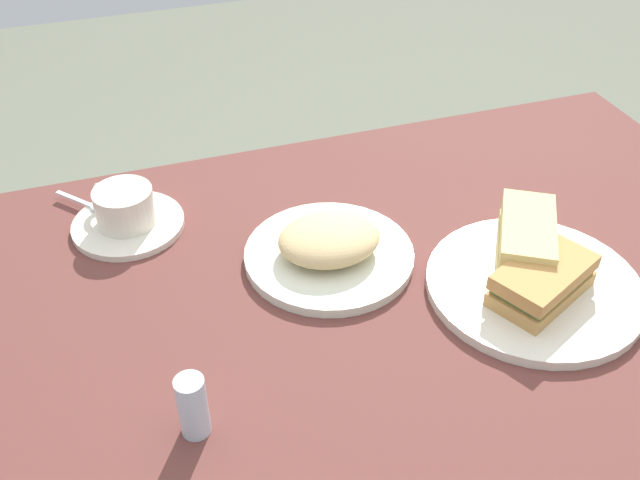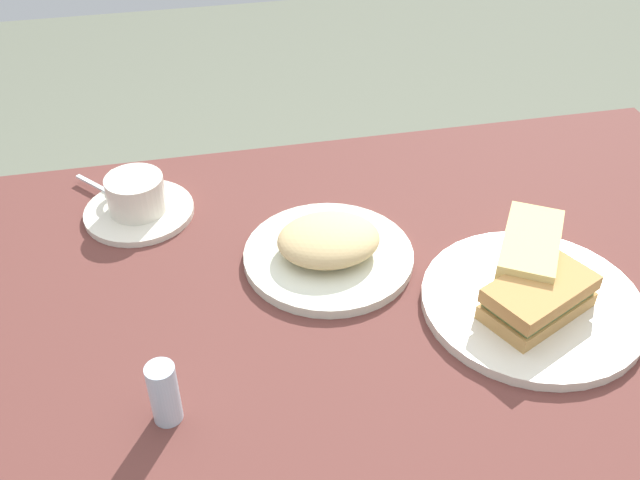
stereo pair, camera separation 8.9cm
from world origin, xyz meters
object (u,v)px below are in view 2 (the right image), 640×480
dining_table (396,342)px  side_plate (328,256)px  sandwich_front (538,297)px  coffee_saucer (139,212)px  spoon (105,190)px  salt_shaker (164,393)px  coffee_cup (135,192)px  sandwich_back (528,254)px  sandwich_plate (532,303)px

dining_table → side_plate: 0.16m
sandwich_front → coffee_saucer: 0.58m
dining_table → coffee_saucer: coffee_saucer is taller
spoon → salt_shaker: (0.08, -0.45, 0.03)m
dining_table → side_plate: (-0.08, 0.07, 0.11)m
dining_table → spoon: bearing=142.9°
sandwich_front → spoon: sandwich_front is taller
salt_shaker → spoon: bearing=99.6°
coffee_cup → spoon: (-0.05, 0.06, -0.03)m
coffee_cup → side_plate: bearing=-32.9°
spoon → side_plate: size_ratio=0.35×
sandwich_back → salt_shaker: (-0.48, -0.13, -0.00)m
coffee_saucer → coffee_cup: size_ratio=1.61×
sandwich_back → salt_shaker: 0.49m
dining_table → side_plate: bearing=139.7°
sandwich_back → salt_shaker: bearing=-164.5°
sandwich_front → side_plate: size_ratio=0.67×
sandwich_plate → spoon: 0.65m
spoon → side_plate: spoon is taller
sandwich_plate → coffee_cup: (-0.49, 0.31, 0.03)m
coffee_cup → salt_shaker: salt_shaker is taller
sandwich_back → side_plate: 0.27m
sandwich_back → spoon: (-0.55, 0.32, -0.03)m
sandwich_back → side_plate: (-0.25, 0.09, -0.04)m
dining_table → side_plate: side_plate is taller
dining_table → coffee_saucer: size_ratio=7.05×
sandwich_back → salt_shaker: size_ratio=2.05×
sandwich_plate → sandwich_front: bearing=-108.5°
sandwich_plate → coffee_saucer: size_ratio=1.73×
coffee_cup → side_plate: 0.31m
sandwich_front → spoon: bearing=143.7°
sandwich_front → spoon: (-0.53, 0.39, -0.03)m
salt_shaker → coffee_saucer: bearing=93.7°
sandwich_back → coffee_saucer: size_ratio=0.99×
coffee_saucer → salt_shaker: (0.03, -0.39, 0.03)m
dining_table → sandwich_plate: sandwich_plate is taller
sandwich_front → sandwich_plate: bearing=71.5°
sandwich_plate → sandwich_back: (0.01, 0.05, 0.04)m
side_plate → sandwich_plate: bearing=-31.9°
dining_table → side_plate: size_ratio=4.89×
spoon → sandwich_back: bearing=-29.8°
dining_table → sandwich_plate: (0.15, -0.07, 0.11)m
sandwich_plate → dining_table: bearing=153.6°
sandwich_plate → spoon: size_ratio=3.41×
dining_table → coffee_saucer: bearing=145.2°
sandwich_front → coffee_saucer: bearing=145.4°
dining_table → sandwich_plate: bearing=-26.4°
coffee_cup → sandwich_back: bearing=-27.3°
sandwich_plate → side_plate: same height
dining_table → spoon: 0.50m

